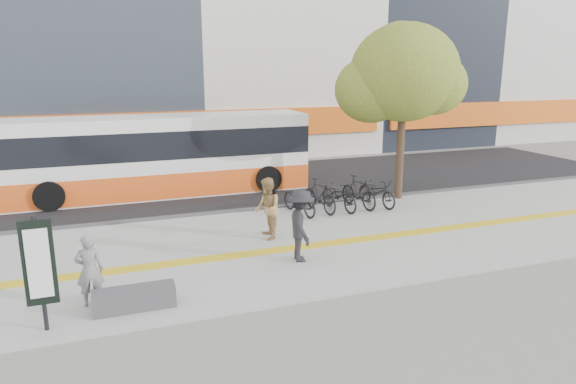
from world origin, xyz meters
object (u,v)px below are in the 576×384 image
object	(u,v)px
seated_woman	(90,270)
signboard	(39,265)
street_tree	(402,75)
pedestrian_dark	(301,226)
bench	(135,298)
bus	(161,158)
pedestrian_tan	(267,209)

from	to	relation	value
seated_woman	signboard	bearing A→B (deg)	47.69
street_tree	pedestrian_dark	world-z (taller)	street_tree
signboard	street_tree	xyz separation A→B (m)	(11.38, 6.33, 3.15)
seated_woman	pedestrian_dark	xyz separation A→B (m)	(4.91, 0.83, 0.15)
signboard	street_tree	bearing A→B (deg)	29.07
bench	pedestrian_dark	bearing A→B (deg)	17.74
signboard	pedestrian_dark	distance (m)	5.95
street_tree	bus	bearing A→B (deg)	155.38
bench	seated_woman	xyz separation A→B (m)	(-0.80, 0.49, 0.53)
bus	street_tree	bearing A→B (deg)	-24.62
pedestrian_tan	pedestrian_dark	size ratio (longest dim) A/B	0.96
bench	street_tree	distance (m)	12.23
pedestrian_tan	bench	bearing A→B (deg)	-43.64
bench	pedestrian_dark	distance (m)	4.37
seated_woman	pedestrian_tan	xyz separation A→B (m)	(4.65, 2.72, 0.11)
bench	bus	world-z (taller)	bus
street_tree	pedestrian_tan	size ratio (longest dim) A/B	3.62
seated_woman	pedestrian_dark	size ratio (longest dim) A/B	0.83
signboard	pedestrian_dark	size ratio (longest dim) A/B	1.21
signboard	pedestrian_tan	world-z (taller)	signboard
seated_woman	pedestrian_tan	distance (m)	5.39
signboard	pedestrian_dark	bearing A→B (deg)	15.85
pedestrian_tan	pedestrian_dark	xyz separation A→B (m)	(0.26, -1.90, 0.04)
bench	pedestrian_tan	world-z (taller)	pedestrian_tan
bench	street_tree	xyz separation A→B (m)	(9.78, 6.02, 4.21)
signboard	seated_woman	world-z (taller)	signboard
bench	signboard	distance (m)	1.94
pedestrian_dark	seated_woman	bearing A→B (deg)	108.89
signboard	seated_woman	distance (m)	1.24
bus	seated_woman	xyz separation A→B (m)	(-2.55, -9.21, -0.61)
signboard	street_tree	world-z (taller)	street_tree
signboard	street_tree	distance (m)	13.40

